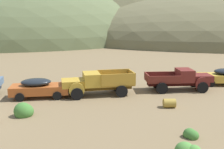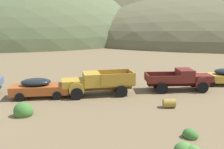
% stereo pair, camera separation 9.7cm
% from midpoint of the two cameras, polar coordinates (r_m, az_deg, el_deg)
% --- Properties ---
extents(hill_distant, '(83.34, 64.81, 36.97)m').
position_cam_midpoint_polar(hill_distant, '(85.07, -20.85, 7.05)').
color(hill_distant, '#56603D').
rests_on(hill_distant, ground).
extents(hill_far_left, '(73.13, 69.67, 43.61)m').
position_cam_midpoint_polar(hill_far_left, '(99.68, 4.52, 8.39)').
color(hill_far_left, brown).
rests_on(hill_far_left, ground).
extents(car_oxide_orange, '(4.86, 2.23, 1.57)m').
position_cam_midpoint_polar(car_oxide_orange, '(21.42, -15.13, -2.77)').
color(car_oxide_orange, '#A34C1E').
rests_on(car_oxide_orange, ground).
extents(truck_mustard, '(6.06, 2.98, 1.91)m').
position_cam_midpoint_polar(truck_mustard, '(21.29, -4.01, -1.92)').
color(truck_mustard, '#593D12').
rests_on(truck_mustard, ground).
extents(truck_oxblood, '(5.73, 2.30, 1.89)m').
position_cam_midpoint_polar(truck_oxblood, '(23.58, 15.56, -1.04)').
color(truck_oxblood, black).
rests_on(truck_oxblood, ground).
extents(car_faded_yellow, '(5.04, 2.48, 1.57)m').
position_cam_midpoint_polar(car_faded_yellow, '(26.85, 23.20, -0.39)').
color(car_faded_yellow, gold).
rests_on(car_faded_yellow, ground).
extents(oil_drum_tipped, '(0.88, 0.68, 0.64)m').
position_cam_midpoint_polar(oil_drum_tipped, '(18.90, 12.59, -6.17)').
color(oil_drum_tipped, olive).
rests_on(oil_drum_tipped, ground).
extents(bush_front_left, '(0.77, 0.79, 0.64)m').
position_cam_midpoint_polar(bush_front_left, '(14.63, 16.91, -12.56)').
color(bush_front_left, '#3D702D').
rests_on(bush_front_left, ground).
extents(bush_near_barrel, '(1.25, 1.10, 1.17)m').
position_cam_midpoint_polar(bush_near_barrel, '(17.85, -18.80, -7.67)').
color(bush_near_barrel, '#3D702D').
rests_on(bush_near_barrel, ground).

